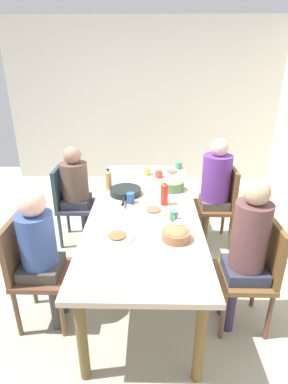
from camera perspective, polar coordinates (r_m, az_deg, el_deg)
The scene contains 25 objects.
ground_plane at distance 3.16m, azimuth 0.00°, elevation -14.83°, with size 6.53×6.53×0.00m, color #9D9C8A.
wall_left at distance 5.31m, azimuth 0.58°, elevation 16.28°, with size 0.12×4.60×2.60m, color beige.
dining_table at distance 2.80m, azimuth 0.00°, elevation -4.09°, with size 2.40×0.94×0.73m.
chair_0 at distance 3.52m, azimuth -13.80°, elevation -1.56°, with size 0.40×0.40×0.90m.
person_0 at distance 3.43m, azimuth -12.57°, elevation 0.98°, with size 0.30×0.30×1.14m.
chair_1 at distance 2.51m, azimuth 20.14°, elevation -13.47°, with size 0.40×0.40×0.90m.
person_1 at distance 2.36m, azimuth 18.70°, elevation -9.54°, with size 0.30×0.30×1.24m.
chair_2 at distance 2.54m, azimuth -20.39°, elevation -13.01°, with size 0.40×0.40×0.90m.
person_2 at distance 2.41m, azimuth -18.86°, elevation -9.92°, with size 0.30×0.30×1.15m.
chair_3 at distance 3.50m, azimuth 14.27°, elevation -1.77°, with size 0.40×0.40×0.90m.
person_3 at distance 3.39m, azimuth 13.15°, elevation 1.60°, with size 0.31×0.31×1.22m.
plate_0 at distance 3.61m, azimuth 5.26°, elevation 3.71°, with size 0.22×0.22×0.04m.
plate_1 at distance 2.68m, azimuth 1.75°, elevation -3.48°, with size 0.25×0.25×0.04m.
plate_2 at distance 2.31m, azimuth -5.05°, elevation -8.32°, with size 0.25×0.25×0.04m.
bowl_0 at distance 3.13m, azimuth 5.32°, elevation 1.40°, with size 0.24×0.24×0.11m.
bowl_1 at distance 2.28m, azimuth 6.00°, elevation -7.87°, with size 0.21×0.21×0.09m.
serving_pan at distance 3.03m, azimuth -3.51°, elevation 0.10°, with size 0.49×0.31×0.06m.
cup_0 at distance 3.47m, azimuth 2.81°, elevation 3.39°, with size 0.12×0.09×0.08m.
cup_1 at distance 2.40m, azimuth 6.66°, elevation -6.44°, with size 0.12×0.09×0.08m.
cup_2 at distance 2.54m, azimuth 5.58°, elevation -4.42°, with size 0.11×0.07×0.08m.
cup_3 at distance 3.79m, azimuth 6.51°, elevation 4.99°, with size 0.12×0.09×0.08m.
cup_4 at distance 2.84m, azimuth -2.54°, elevation -1.13°, with size 0.11×0.07×0.10m.
cup_5 at distance 3.55m, azimuth 0.64°, elevation 3.89°, with size 0.11×0.07×0.08m.
bottle_0 at distance 3.14m, azimuth -6.67°, elevation 2.32°, with size 0.07×0.07×0.22m.
bottle_1 at distance 2.78m, azimuth 3.84°, elevation -0.29°, with size 0.07×0.07×0.23m.
Camera 1 is at (2.48, 0.05, 1.96)m, focal length 28.44 mm.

